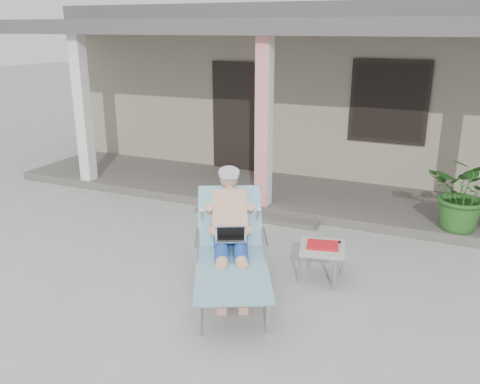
% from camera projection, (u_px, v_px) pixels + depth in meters
% --- Properties ---
extents(ground, '(60.00, 60.00, 0.00)m').
position_uv_depth(ground, '(201.00, 267.00, 6.39)').
color(ground, '#9E9E99').
rests_on(ground, ground).
extents(house, '(10.40, 5.40, 3.30)m').
position_uv_depth(house, '(333.00, 83.00, 11.53)').
color(house, gray).
rests_on(house, ground).
extents(porch_deck, '(10.00, 2.00, 0.15)m').
position_uv_depth(porch_deck, '(280.00, 193.00, 8.97)').
color(porch_deck, '#605B56').
rests_on(porch_deck, ground).
extents(porch_overhang, '(10.00, 2.30, 2.85)m').
position_uv_depth(porch_overhang, '(283.00, 33.00, 8.09)').
color(porch_overhang, silver).
rests_on(porch_overhang, porch_deck).
extents(porch_step, '(2.00, 0.30, 0.07)m').
position_uv_depth(porch_step, '(256.00, 216.00, 7.98)').
color(porch_step, '#605B56').
rests_on(porch_step, ground).
extents(lounger, '(1.55, 2.09, 1.32)m').
position_uv_depth(lounger, '(231.00, 220.00, 5.68)').
color(lounger, '#B7B7BC').
rests_on(lounger, ground).
extents(side_table, '(0.61, 0.61, 0.46)m').
position_uv_depth(side_table, '(322.00, 250.00, 5.95)').
color(side_table, '#AAA9A5').
rests_on(side_table, ground).
extents(potted_palm, '(1.21, 1.15, 1.07)m').
position_uv_depth(potted_palm, '(466.00, 194.00, 7.00)').
color(potted_palm, '#26591E').
rests_on(potted_palm, porch_deck).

